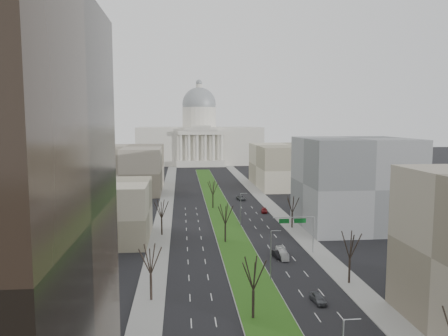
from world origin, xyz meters
TOP-DOWN VIEW (x-y plane):
  - ground at (0.00, 120.00)m, footprint 600.00×600.00m
  - median at (0.00, 118.99)m, footprint 8.00×222.03m
  - sidewalk_left at (-17.50, 95.00)m, footprint 5.00×330.00m
  - sidewalk_right at (17.50, 95.00)m, footprint 5.00×330.00m
  - capitol at (0.00, 269.59)m, footprint 80.00×46.00m
  - building_beige_left at (-33.00, 85.00)m, footprint 26.00×22.00m
  - building_grey_right at (34.00, 92.00)m, footprint 28.00×26.00m
  - building_far_left at (-35.00, 160.00)m, footprint 30.00×40.00m
  - building_far_right at (35.00, 165.00)m, footprint 30.00×40.00m
  - tree_left_mid at (-17.20, 48.00)m, footprint 5.40×5.40m
  - tree_left_far at (-17.20, 88.00)m, footprint 5.28×5.28m
  - tree_right_mid at (17.20, 52.00)m, footprint 5.52×5.52m
  - tree_right_far at (17.20, 92.00)m, footprint 5.04×5.04m
  - tree_median_a at (-2.00, 40.00)m, footprint 5.40×5.40m
  - tree_median_b at (-2.00, 80.00)m, footprint 5.40×5.40m
  - tree_median_c at (-2.00, 120.00)m, footprint 5.40×5.40m
  - streetlamp_median_b at (3.76, 55.00)m, footprint 1.90×0.20m
  - streetlamp_median_c at (3.76, 95.00)m, footprint 1.90×0.20m
  - mast_arm_signs at (13.49, 70.03)m, footprint 9.12×0.24m
  - car_grey_near at (9.23, 44.60)m, footprint 2.00×4.32m
  - car_black at (7.81, 67.46)m, footprint 2.10×4.65m
  - car_red at (13.50, 112.02)m, footprint 2.53×4.79m
  - car_grey_far at (9.19, 134.29)m, footprint 3.12×5.70m
  - box_van at (8.76, 67.42)m, footprint 1.64×6.65m

SIDE VIEW (x-z plane):
  - ground at x=0.00m, z-range 0.00..0.00m
  - sidewalk_left at x=-17.50m, z-range 0.00..0.15m
  - sidewalk_right at x=17.50m, z-range 0.00..0.15m
  - median at x=0.00m, z-range 0.00..0.20m
  - car_red at x=13.50m, z-range 0.00..1.32m
  - car_grey_near at x=9.23m, z-range 0.00..1.43m
  - car_black at x=7.81m, z-range 0.00..1.48m
  - car_grey_far at x=9.19m, z-range 0.00..1.51m
  - box_van at x=8.76m, z-range 0.00..1.85m
  - streetlamp_median_b at x=3.76m, z-range 0.23..9.39m
  - streetlamp_median_c at x=3.76m, z-range 0.23..9.39m
  - mast_arm_signs at x=13.49m, z-range 2.06..10.15m
  - tree_right_far at x=17.20m, z-range 1.99..11.07m
  - tree_left_far at x=-17.20m, z-range 2.09..11.59m
  - tree_left_mid at x=-17.20m, z-range 2.14..11.86m
  - tree_median_a at x=-2.00m, z-range 2.14..11.86m
  - tree_median_b at x=-2.00m, z-range 2.14..11.86m
  - tree_median_c at x=-2.00m, z-range 2.14..11.86m
  - building_beige_left at x=-33.00m, z-range 0.00..14.00m
  - tree_right_mid at x=17.20m, z-range 2.19..12.12m
  - building_far_left at x=-35.00m, z-range 0.00..18.00m
  - building_far_right at x=35.00m, z-range 0.00..18.00m
  - building_grey_right at x=34.00m, z-range 0.00..24.00m
  - capitol at x=0.00m, z-range -11.19..43.81m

